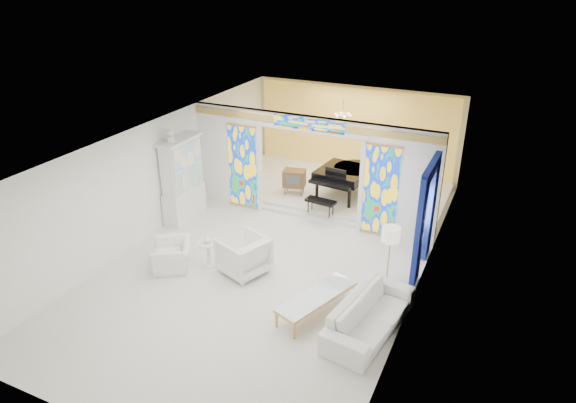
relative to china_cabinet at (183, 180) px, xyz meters
The scene contains 24 objects.
floor 3.47m from the china_cabinet, 10.50° to the right, with size 12.00×12.00×0.00m, color silver.
ceiling 3.75m from the china_cabinet, 10.50° to the right, with size 7.00×12.00×0.02m, color white.
wall_back 6.30m from the china_cabinet, 59.24° to the left, with size 7.00×0.02×3.00m, color white.
wall_front 7.35m from the china_cabinet, 64.01° to the right, with size 7.00×0.02×3.00m, color white.
wall_left 0.74m from the china_cabinet, 115.42° to the right, with size 0.02×12.00×3.00m, color white.
wall_right 6.75m from the china_cabinet, ahead, with size 0.02×12.00×3.00m, color white.
partition_wall 3.54m from the china_cabinet, 23.50° to the left, with size 7.00×0.22×3.00m.
stained_glass_left 1.76m from the china_cabinet, 47.47° to the left, with size 0.90×0.04×2.40m, color gold.
stained_glass_right 5.41m from the china_cabinet, 13.85° to the left, with size 0.90×0.04×2.40m, color gold.
stained_glass_transom 3.84m from the china_cabinet, 21.91° to the left, with size 2.00×0.04×0.34m, color gold.
alcove_platform 4.88m from the china_cabinet, 47.45° to the left, with size 6.80×3.80×0.18m, color silver.
gold_curtain_back 6.19m from the china_cabinet, 58.67° to the left, with size 6.70×0.10×2.90m, color #FFD458.
chandelier 5.02m from the china_cabinet, 44.89° to the left, with size 0.48×0.48×0.30m, color #C38944.
blue_drapes 6.63m from the china_cabinet, ahead, with size 0.14×1.85×2.65m.
china_cabinet is the anchor object (origin of this frame).
armchair_left 2.73m from the china_cabinet, 61.51° to the right, with size 1.00×0.87×0.65m, color white.
armchair_right 3.47m from the china_cabinet, 31.51° to the right, with size 0.98×1.01×0.92m, color silver.
sofa 6.73m from the china_cabinet, 22.59° to the right, with size 2.44×0.95×0.71m, color white.
side_table 2.82m from the china_cabinet, 43.23° to the right, with size 0.57×0.57×0.62m.
vase 2.75m from the china_cabinet, 43.23° to the right, with size 0.18×0.18×0.19m, color white.
coffee_table 5.66m from the china_cabinet, 26.44° to the right, with size 1.24×2.03×0.43m.
floor_lamp 6.24m from the china_cabinet, 10.63° to the right, with size 0.51×0.51×1.60m.
grand_piano 4.87m from the china_cabinet, 38.56° to the left, with size 1.85×2.70×1.06m.
tv_console 3.41m from the china_cabinet, 47.70° to the left, with size 0.73×0.57×0.76m.
Camera 1 is at (4.92, -10.05, 6.64)m, focal length 32.00 mm.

